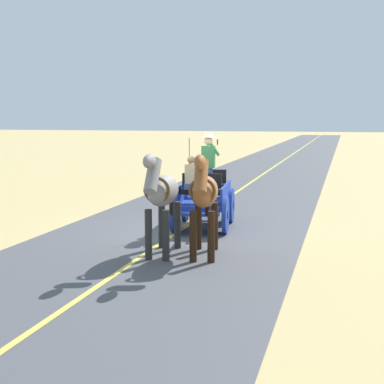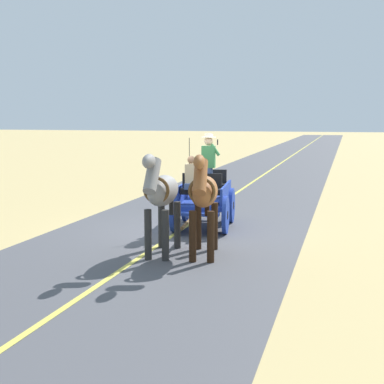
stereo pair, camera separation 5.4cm
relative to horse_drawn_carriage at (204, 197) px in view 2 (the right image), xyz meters
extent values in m
plane|color=tan|center=(0.49, 0.53, -0.82)|extent=(200.00, 200.00, 0.00)
cube|color=#4C4C51|center=(0.49, 0.53, -0.81)|extent=(6.35, 160.00, 0.01)
cube|color=#DBCC4C|center=(0.49, 0.53, -0.81)|extent=(0.12, 160.00, 0.00)
cube|color=#1E3899|center=(0.01, -0.08, -0.16)|extent=(1.43, 2.32, 0.12)
cube|color=#1E3899|center=(-0.55, -0.14, 0.12)|extent=(0.29, 2.08, 0.44)
cube|color=#1E3899|center=(0.58, -0.02, 0.12)|extent=(0.29, 2.08, 0.44)
cube|color=#1E3899|center=(-0.12, 1.13, -0.26)|extent=(1.10, 0.36, 0.08)
cube|color=#1E3899|center=(0.14, -1.28, -0.34)|extent=(0.74, 0.28, 0.06)
cube|color=black|center=(-0.05, 0.52, 0.22)|extent=(1.05, 0.47, 0.14)
cube|color=black|center=(-0.03, 0.34, 0.44)|extent=(1.02, 0.19, 0.44)
cube|color=black|center=(0.07, -0.58, 0.22)|extent=(1.05, 0.47, 0.14)
cube|color=black|center=(0.09, -0.75, 0.44)|extent=(1.02, 0.19, 0.44)
cylinder|color=#1E3899|center=(-0.72, 0.61, -0.34)|extent=(0.20, 0.97, 0.96)
cylinder|color=black|center=(-0.72, 0.61, -0.34)|extent=(0.14, 0.22, 0.21)
cylinder|color=#1E3899|center=(0.57, 0.75, -0.34)|extent=(0.20, 0.97, 0.96)
cylinder|color=black|center=(0.57, 0.75, -0.34)|extent=(0.14, 0.22, 0.21)
cylinder|color=#1E3899|center=(-0.55, -0.92, -0.34)|extent=(0.20, 0.97, 0.96)
cylinder|color=black|center=(-0.55, -0.92, -0.34)|extent=(0.14, 0.22, 0.21)
cylinder|color=#1E3899|center=(0.74, -0.78, -0.34)|extent=(0.20, 0.97, 0.96)
cylinder|color=black|center=(0.74, -0.78, -0.34)|extent=(0.14, 0.22, 0.21)
cylinder|color=brown|center=(-0.23, 2.10, -0.21)|extent=(0.29, 2.00, 0.07)
cylinder|color=black|center=(0.24, 0.55, 0.92)|extent=(0.02, 0.02, 1.30)
cylinder|color=#384C7F|center=(-0.17, 0.23, 0.35)|extent=(0.22, 0.22, 0.90)
cube|color=#387F47|center=(-0.17, 0.23, 1.08)|extent=(0.36, 0.26, 0.56)
sphere|color=beige|center=(-0.17, 0.23, 1.48)|extent=(0.22, 0.22, 0.22)
cylinder|color=beige|center=(-0.17, 0.23, 1.58)|extent=(0.36, 0.36, 0.01)
cylinder|color=beige|center=(-0.17, 0.23, 1.63)|extent=(0.20, 0.20, 0.10)
cylinder|color=#387F47|center=(-0.36, 0.25, 1.26)|extent=(0.27, 0.11, 0.32)
cube|color=black|center=(-0.42, 0.26, 1.46)|extent=(0.03, 0.07, 0.14)
cube|color=#384C7F|center=(0.18, 0.66, 0.36)|extent=(0.31, 0.35, 0.14)
cube|color=tan|center=(0.19, 0.55, 0.67)|extent=(0.32, 0.23, 0.48)
sphere|color=#9E7051|center=(0.19, 0.55, 1.02)|extent=(0.20, 0.20, 0.20)
ellipsoid|color=brown|center=(-0.75, 2.85, 0.55)|extent=(0.81, 1.63, 0.64)
cylinder|color=black|center=(-1.02, 3.36, -0.29)|extent=(0.15, 0.15, 1.05)
cylinder|color=black|center=(-0.66, 3.42, -0.29)|extent=(0.15, 0.15, 1.05)
cylinder|color=black|center=(-0.84, 2.28, -0.29)|extent=(0.15, 0.15, 1.05)
cylinder|color=black|center=(-0.48, 2.34, -0.29)|extent=(0.15, 0.15, 1.05)
cylinder|color=brown|center=(-0.89, 3.68, 0.95)|extent=(0.37, 0.68, 0.73)
ellipsoid|color=brown|center=(-0.93, 3.90, 1.26)|extent=(0.31, 0.57, 0.28)
cube|color=black|center=(-0.89, 3.66, 0.99)|extent=(0.14, 0.51, 0.56)
cylinder|color=black|center=(-0.63, 2.12, 0.25)|extent=(0.11, 0.11, 0.70)
torus|color=brown|center=(-0.84, 3.39, 0.63)|extent=(0.55, 0.16, 0.55)
ellipsoid|color=gray|center=(0.12, 2.95, 0.55)|extent=(0.69, 1.60, 0.64)
cylinder|color=#272726|center=(-0.10, 3.48, -0.29)|extent=(0.15, 0.15, 1.05)
cylinder|color=#272726|center=(0.26, 3.51, -0.29)|extent=(0.15, 0.15, 1.05)
cylinder|color=#272726|center=(-0.01, 2.39, -0.29)|extent=(0.15, 0.15, 1.05)
cylinder|color=#272726|center=(0.35, 2.42, -0.29)|extent=(0.15, 0.15, 1.05)
cylinder|color=gray|center=(0.05, 3.79, 0.95)|extent=(0.31, 0.67, 0.73)
ellipsoid|color=gray|center=(0.04, 4.01, 1.26)|extent=(0.26, 0.56, 0.28)
cube|color=#272726|center=(0.06, 3.77, 0.99)|extent=(0.10, 0.51, 0.56)
cylinder|color=#272726|center=(0.18, 2.21, 0.25)|extent=(0.11, 0.11, 0.70)
torus|color=brown|center=(0.08, 3.49, 0.63)|extent=(0.55, 0.11, 0.55)
camera|label=1|loc=(-3.55, 13.72, 2.08)|focal=50.88mm
camera|label=2|loc=(-3.61, 13.71, 2.08)|focal=50.88mm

